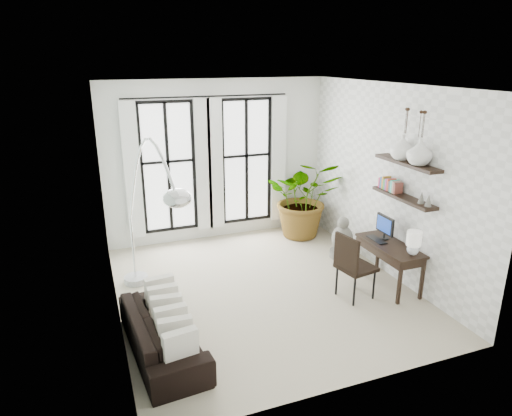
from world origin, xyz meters
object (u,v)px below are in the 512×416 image
sofa (162,332)px  buddha (342,240)px  desk_chair (352,263)px  desk (392,248)px  plant (304,198)px  arc_lamp (148,178)px

sofa → buddha: buddha is taller
desk_chair → buddha: (0.68, 1.39, -0.27)m
desk → plant: bearing=96.7°
plant → desk_chair: 2.69m
buddha → desk_chair: bearing=-116.0°
sofa → plant: 4.58m
buddha → plant: bearing=98.6°
arc_lamp → buddha: bearing=10.9°
desk → buddha: bearing=94.8°
plant → desk: plant is taller
desk_chair → arc_lamp: arc_lamp is taller
plant → desk_chair: (-0.49, -2.64, -0.22)m
desk → desk_chair: bearing=-173.2°
sofa → arc_lamp: 2.03m
plant → arc_lamp: bearing=-150.1°
arc_lamp → buddha: arc_lamp is taller
arc_lamp → buddha: (3.54, 0.68, -1.69)m
sofa → desk_chair: 2.99m
sofa → desk: 3.79m
arc_lamp → sofa: bearing=-95.6°
desk_chair → arc_lamp: size_ratio=0.41×
desk → arc_lamp: size_ratio=0.47×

